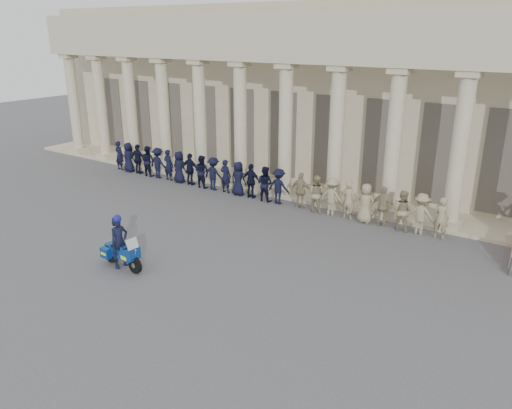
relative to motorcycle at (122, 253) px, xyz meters
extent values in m
plane|color=#4E4E51|center=(1.83, 1.77, -0.53)|extent=(90.00, 90.00, 0.00)
cube|color=#B9AC8A|center=(1.83, 16.77, 3.97)|extent=(40.00, 10.00, 9.00)
cube|color=#B9AC8A|center=(1.83, 10.57, -0.46)|extent=(40.00, 2.60, 0.15)
cube|color=#B9AC8A|center=(1.83, 9.77, 6.26)|extent=(35.80, 1.00, 1.00)
cube|color=#B9AC8A|center=(1.83, 9.77, 7.36)|extent=(35.80, 1.00, 1.20)
cube|color=#B9AC8A|center=(-15.07, 9.77, -0.23)|extent=(0.90, 0.90, 0.30)
cylinder|color=#B9AC8A|center=(-15.07, 9.77, 2.72)|extent=(0.64, 0.64, 5.60)
cube|color=#B9AC8A|center=(-15.07, 9.77, 5.64)|extent=(0.85, 0.85, 0.24)
cube|color=#B9AC8A|center=(-12.47, 9.77, -0.23)|extent=(0.90, 0.90, 0.30)
cylinder|color=#B9AC8A|center=(-12.47, 9.77, 2.72)|extent=(0.64, 0.64, 5.60)
cube|color=#B9AC8A|center=(-12.47, 9.77, 5.64)|extent=(0.85, 0.85, 0.24)
cube|color=#B9AC8A|center=(-9.87, 9.77, -0.23)|extent=(0.90, 0.90, 0.30)
cylinder|color=#B9AC8A|center=(-9.87, 9.77, 2.72)|extent=(0.64, 0.64, 5.60)
cube|color=#B9AC8A|center=(-9.87, 9.77, 5.64)|extent=(0.85, 0.85, 0.24)
cube|color=#B9AC8A|center=(-7.27, 9.77, -0.23)|extent=(0.90, 0.90, 0.30)
cylinder|color=#B9AC8A|center=(-7.27, 9.77, 2.72)|extent=(0.64, 0.64, 5.60)
cube|color=#B9AC8A|center=(-7.27, 9.77, 5.64)|extent=(0.85, 0.85, 0.24)
cube|color=#B9AC8A|center=(-4.67, 9.77, -0.23)|extent=(0.90, 0.90, 0.30)
cylinder|color=#B9AC8A|center=(-4.67, 9.77, 2.72)|extent=(0.64, 0.64, 5.60)
cube|color=#B9AC8A|center=(-4.67, 9.77, 5.64)|extent=(0.85, 0.85, 0.24)
cube|color=#B9AC8A|center=(-2.07, 9.77, -0.23)|extent=(0.90, 0.90, 0.30)
cylinder|color=#B9AC8A|center=(-2.07, 9.77, 2.72)|extent=(0.64, 0.64, 5.60)
cube|color=#B9AC8A|center=(-2.07, 9.77, 5.64)|extent=(0.85, 0.85, 0.24)
cube|color=#B9AC8A|center=(0.53, 9.77, -0.23)|extent=(0.90, 0.90, 0.30)
cylinder|color=#B9AC8A|center=(0.53, 9.77, 2.72)|extent=(0.64, 0.64, 5.60)
cube|color=#B9AC8A|center=(0.53, 9.77, 5.64)|extent=(0.85, 0.85, 0.24)
cube|color=#B9AC8A|center=(3.13, 9.77, -0.23)|extent=(0.90, 0.90, 0.30)
cylinder|color=#B9AC8A|center=(3.13, 9.77, 2.72)|extent=(0.64, 0.64, 5.60)
cube|color=#B9AC8A|center=(3.13, 9.77, 5.64)|extent=(0.85, 0.85, 0.24)
cube|color=#B9AC8A|center=(5.73, 9.77, -0.23)|extent=(0.90, 0.90, 0.30)
cylinder|color=#B9AC8A|center=(5.73, 9.77, 2.72)|extent=(0.64, 0.64, 5.60)
cube|color=#B9AC8A|center=(5.73, 9.77, 5.64)|extent=(0.85, 0.85, 0.24)
cube|color=#B9AC8A|center=(8.33, 9.77, -0.23)|extent=(0.90, 0.90, 0.30)
cylinder|color=#B9AC8A|center=(8.33, 9.77, 2.72)|extent=(0.64, 0.64, 5.60)
cube|color=#B9AC8A|center=(8.33, 9.77, 5.64)|extent=(0.85, 0.85, 0.24)
cube|color=black|center=(-13.77, 11.79, 2.02)|extent=(1.30, 0.12, 4.20)
cube|color=black|center=(-11.17, 11.79, 2.02)|extent=(1.30, 0.12, 4.20)
cube|color=black|center=(-8.57, 11.79, 2.02)|extent=(1.30, 0.12, 4.20)
cube|color=black|center=(-5.97, 11.79, 2.02)|extent=(1.30, 0.12, 4.20)
cube|color=black|center=(-3.37, 11.79, 2.02)|extent=(1.30, 0.12, 4.20)
cube|color=black|center=(-0.77, 11.79, 2.02)|extent=(1.30, 0.12, 4.20)
cube|color=black|center=(1.83, 11.79, 2.02)|extent=(1.30, 0.12, 4.20)
cube|color=black|center=(4.43, 11.79, 2.02)|extent=(1.30, 0.12, 4.20)
cube|color=black|center=(7.03, 11.79, 2.02)|extent=(1.30, 0.12, 4.20)
cube|color=black|center=(9.63, 11.79, 2.02)|extent=(1.30, 0.12, 4.20)
imported|color=black|center=(-9.89, 8.65, 0.31)|extent=(0.61, 0.40, 1.68)
imported|color=black|center=(-9.12, 8.65, 0.31)|extent=(0.82, 0.54, 1.68)
imported|color=black|center=(-8.35, 8.65, 0.31)|extent=(0.99, 0.41, 1.68)
imported|color=black|center=(-7.58, 8.65, 0.31)|extent=(0.82, 0.64, 1.68)
imported|color=black|center=(-6.81, 8.65, 0.31)|extent=(1.09, 0.63, 1.68)
imported|color=black|center=(-6.04, 8.65, 0.31)|extent=(0.61, 0.40, 1.68)
imported|color=black|center=(-5.27, 8.65, 0.31)|extent=(0.82, 0.54, 1.68)
imported|color=black|center=(-4.50, 8.65, 0.31)|extent=(0.99, 0.41, 1.68)
imported|color=black|center=(-3.72, 8.65, 0.31)|extent=(0.82, 0.64, 1.68)
imported|color=black|center=(-2.95, 8.65, 0.31)|extent=(1.09, 0.63, 1.68)
imported|color=black|center=(-2.18, 8.65, 0.31)|extent=(0.61, 0.40, 1.68)
imported|color=black|center=(-1.41, 8.65, 0.31)|extent=(0.82, 0.54, 1.68)
imported|color=black|center=(-0.64, 8.65, 0.31)|extent=(0.99, 0.41, 1.68)
imported|color=black|center=(0.13, 8.65, 0.31)|extent=(0.82, 0.64, 1.68)
imported|color=black|center=(0.90, 8.65, 0.31)|extent=(1.09, 0.63, 1.68)
imported|color=gray|center=(2.07, 8.65, 0.31)|extent=(0.99, 0.41, 1.68)
imported|color=gray|center=(2.84, 8.65, 0.31)|extent=(0.82, 0.64, 1.68)
imported|color=gray|center=(3.61, 8.65, 0.31)|extent=(1.09, 0.63, 1.68)
imported|color=gray|center=(4.39, 8.65, 0.31)|extent=(0.61, 0.40, 1.68)
imported|color=gray|center=(5.16, 8.65, 0.31)|extent=(0.82, 0.54, 1.68)
imported|color=gray|center=(5.93, 8.65, 0.31)|extent=(0.99, 0.41, 1.68)
imported|color=gray|center=(6.70, 8.65, 0.31)|extent=(0.82, 0.64, 1.68)
imported|color=gray|center=(7.47, 8.65, 0.31)|extent=(1.09, 0.63, 1.68)
imported|color=gray|center=(8.24, 8.65, 0.31)|extent=(0.61, 0.40, 1.68)
cylinder|color=black|center=(0.65, -0.06, -0.24)|extent=(0.60, 0.18, 0.59)
cylinder|color=black|center=(-0.68, 0.06, -0.24)|extent=(0.60, 0.18, 0.59)
cube|color=navy|center=(0.03, 0.00, 0.02)|extent=(1.05, 0.47, 0.34)
cube|color=navy|center=(0.47, -0.05, 0.16)|extent=(0.53, 0.51, 0.40)
cube|color=silver|center=(0.47, -0.05, -0.04)|extent=(0.22, 0.28, 0.11)
cube|color=#B2BFCC|center=(0.62, -0.06, 0.46)|extent=(0.22, 0.42, 0.48)
cube|color=black|center=(-0.15, 0.01, 0.20)|extent=(0.60, 0.35, 0.09)
cube|color=navy|center=(-0.64, 0.06, 0.09)|extent=(0.34, 0.33, 0.20)
cube|color=navy|center=(-0.57, -0.23, -0.04)|extent=(0.42, 0.23, 0.36)
cube|color=#E7FF0D|center=(-0.57, -0.23, -0.04)|extent=(0.29, 0.24, 0.09)
cube|color=navy|center=(-0.52, 0.33, -0.04)|extent=(0.42, 0.23, 0.36)
cube|color=#E7FF0D|center=(-0.52, 0.33, -0.04)|extent=(0.29, 0.24, 0.09)
cylinder|color=silver|center=(-0.40, 0.25, -0.27)|extent=(0.54, 0.14, 0.09)
cylinder|color=black|center=(0.47, -0.05, 0.37)|extent=(0.09, 0.62, 0.03)
imported|color=black|center=(-0.11, 0.01, 0.37)|extent=(0.49, 0.70, 1.81)
sphere|color=navy|center=(-0.11, 0.01, 1.23)|extent=(0.28, 0.28, 0.28)
camera|label=1|loc=(12.37, -10.22, 7.14)|focal=35.00mm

